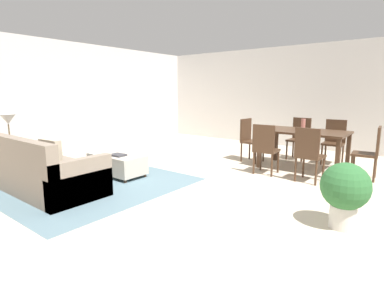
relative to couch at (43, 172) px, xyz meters
name	(u,v)px	position (x,y,z in m)	size (l,w,h in m)	color
ground_plane	(187,197)	(1.91, 1.12, -0.29)	(10.80, 10.80, 0.00)	beige
wall_back	(306,97)	(1.91, 6.12, 1.06)	(9.00, 0.12, 2.70)	beige
wall_left	(54,98)	(-2.59, 1.62, 1.06)	(0.12, 11.00, 2.70)	beige
area_rug	(85,182)	(0.09, 0.65, -0.29)	(3.00, 2.80, 0.01)	slate
couch	(43,172)	(0.00, 0.00, 0.00)	(2.02, 0.94, 0.86)	gray
ottoman_table	(117,163)	(0.19, 1.25, -0.07)	(1.07, 0.54, 0.39)	#B7AD9E
side_table	(11,150)	(-1.31, 0.08, 0.17)	(0.40, 0.40, 0.58)	olive
table_lamp	(8,121)	(-1.31, 0.08, 0.70)	(0.26, 0.26, 0.53)	brown
dining_table	(304,135)	(2.67, 3.76, 0.38)	(1.56, 0.95, 0.76)	#422B1C
dining_chair_near_left	(265,146)	(2.25, 2.95, 0.23)	(0.43, 0.43, 0.92)	#422B1C
dining_chair_near_right	(309,152)	(3.03, 2.93, 0.23)	(0.42, 0.42, 0.92)	#422B1C
dining_chair_far_left	(300,136)	(2.30, 4.62, 0.23)	(0.42, 0.42, 0.92)	#422B1C
dining_chair_far_right	(334,139)	(3.02, 4.62, 0.23)	(0.42, 0.42, 0.92)	#422B1C
dining_chair_head_east	(371,150)	(3.81, 3.76, 0.23)	(0.43, 0.43, 0.92)	#422B1C
dining_chair_head_west	(249,137)	(1.52, 3.74, 0.23)	(0.42, 0.42, 0.92)	#422B1C
vase_centerpiece	(303,125)	(2.64, 3.77, 0.58)	(0.08, 0.08, 0.22)	#B26659
book_on_ottoman	(118,155)	(0.32, 1.17, 0.11)	(0.26, 0.20, 0.03)	#333338
potted_plant	(345,190)	(3.89, 1.43, 0.15)	(0.52, 0.52, 0.74)	beige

